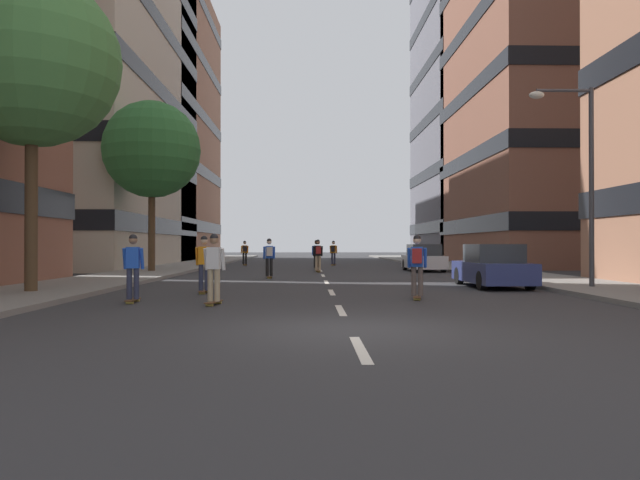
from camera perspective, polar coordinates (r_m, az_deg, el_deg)
ground_plane at (r=35.79m, az=-0.02°, el=-2.85°), size 151.84×151.84×0.00m
sidewalk_left at (r=39.79m, az=-13.07°, el=-2.49°), size 3.84×69.59×0.14m
sidewalk_right at (r=40.13m, az=12.72°, el=-2.48°), size 3.84×69.59×0.14m
lane_markings at (r=35.99m, az=-0.03°, el=-2.83°), size 0.16×57.20×0.01m
building_left_mid at (r=47.58m, az=-24.76°, el=14.87°), size 16.70×22.71×27.88m
building_left_far at (r=61.66m, az=-18.88°, el=10.82°), size 16.70×21.38×26.84m
building_right_mid at (r=48.98m, az=23.99°, el=17.78°), size 16.70×17.44×33.40m
building_right_far at (r=62.58m, az=17.76°, el=12.67°), size 16.70×16.24×31.16m
parked_car_near at (r=21.66m, az=16.39°, el=-2.56°), size 1.82×4.40×1.52m
parked_car_mid at (r=33.59m, az=10.01°, el=-1.81°), size 1.82×4.40×1.52m
street_tree_near at (r=32.32m, az=-16.00°, el=8.41°), size 5.05×5.05×8.87m
street_tree_mid at (r=20.04m, az=-26.18°, el=15.36°), size 5.12×5.12×9.39m
streetlamp_right at (r=21.12m, az=23.94°, el=6.75°), size 2.13×0.30×6.50m
skater_0 at (r=15.93m, az=-17.69°, el=-2.30°), size 0.54×0.91×1.78m
skater_1 at (r=35.59m, az=-0.36°, el=-1.23°), size 0.54×0.91×1.78m
skater_2 at (r=42.60m, az=-7.31°, el=-1.09°), size 0.57×0.92×1.78m
skater_3 at (r=18.43m, az=-11.19°, el=-2.06°), size 0.53×0.90×1.78m
skater_4 at (r=16.31m, az=9.41°, el=-2.16°), size 0.56×0.92×1.78m
skater_5 at (r=42.03m, az=1.30°, el=-1.11°), size 0.57×0.92×1.78m
skater_6 at (r=31.88m, az=-0.19°, el=-1.32°), size 0.55×0.92×1.78m
skater_7 at (r=14.86m, az=-10.25°, el=-2.45°), size 0.56×0.92×1.78m
skater_8 at (r=26.24m, az=-4.95°, el=-1.51°), size 0.56×0.92×1.78m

